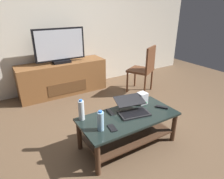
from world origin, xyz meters
name	(u,v)px	position (x,y,z in m)	size (l,w,h in m)	color
ground_plane	(132,139)	(0.00, 0.00, 0.00)	(7.68, 7.68, 0.00)	brown
back_wall	(66,19)	(0.00, 2.29, 1.40)	(6.40, 0.12, 2.80)	beige
coffee_table	(128,125)	(-0.11, -0.05, 0.29)	(1.21, 0.58, 0.42)	black
media_cabinet	(63,78)	(-0.27, 1.97, 0.32)	(1.70, 0.51, 0.64)	brown
television	(60,47)	(-0.27, 1.95, 0.95)	(0.95, 0.20, 0.65)	black
dining_chair	(144,67)	(1.14, 1.16, 0.53)	(0.60, 0.60, 0.94)	#59331E
laptop	(132,108)	(-0.02, 0.00, 0.48)	(0.43, 0.43, 0.16)	black
router_box	(142,98)	(0.24, 0.12, 0.50)	(0.12, 0.12, 0.16)	silver
water_bottle_near	(81,110)	(-0.63, 0.17, 0.54)	(0.07, 0.07, 0.26)	silver
water_bottle_far	(101,121)	(-0.54, -0.13, 0.53)	(0.07, 0.07, 0.23)	#99C6E5
cell_phone	(112,128)	(-0.42, -0.18, 0.43)	(0.07, 0.14, 0.01)	black
tv_remote	(110,112)	(-0.27, 0.13, 0.43)	(0.04, 0.16, 0.02)	#2D2D30
soundbar_remote	(162,107)	(0.38, -0.11, 0.43)	(0.04, 0.16, 0.02)	black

